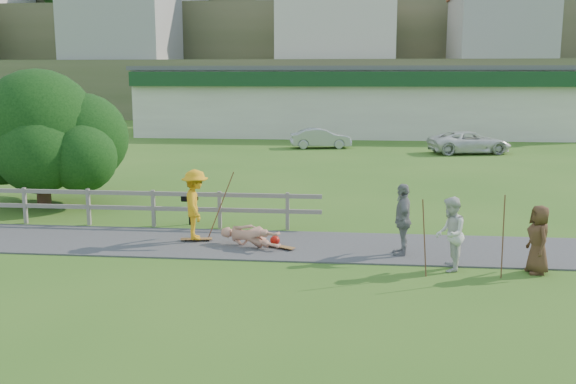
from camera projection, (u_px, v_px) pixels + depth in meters
The scene contains 20 objects.
ground at pixel (192, 260), 15.65m from camera, with size 260.00×260.00×0.00m, color #30601B.
path at pixel (206, 243), 17.12m from camera, with size 34.00×3.00×0.04m, color #3B3B3E.
fence at pixel (68, 201), 19.23m from camera, with size 15.05×0.10×1.10m.
strip_mall at pixel (357, 100), 48.97m from camera, with size 32.50×10.75×5.10m.
hillside at pixel (333, 12), 102.42m from camera, with size 220.00×67.00×47.50m.
skater_rider at pixel (196, 208), 17.11m from camera, with size 1.21×0.70×1.88m, color orange.
skater_fallen at pixel (250, 236), 16.66m from camera, with size 1.73×0.41×0.63m, color tan.
spectator_a at pixel (450, 234), 14.64m from camera, with size 0.83×0.65×1.72m, color silver.
spectator_b at pixel (403, 220), 15.84m from camera, with size 1.07×0.45×1.83m, color gray.
spectator_c at pixel (539, 239), 14.45m from camera, with size 0.77×0.50×1.57m, color #4D311E.
car_silver at pixel (321, 138), 39.66m from camera, with size 1.30×3.74×1.23m, color #A2A3A9.
car_white at pixel (470, 142), 36.83m from camera, with size 2.14×4.65×1.29m, color silver.
tree at pixel (41, 154), 22.15m from camera, with size 6.38×6.38×3.53m, color black, non-canonical shape.
bbq at pixel (190, 209), 19.25m from camera, with size 0.45×0.34×0.97m, color black, non-canonical shape.
longboard_rider at pixel (196, 241), 17.27m from camera, with size 0.84×0.20×0.09m, color brown, non-canonical shape.
longboard_fallen at pixel (280, 248), 16.53m from camera, with size 0.81×0.20×0.09m, color brown, non-canonical shape.
helmet at pixel (275, 240), 16.97m from camera, with size 0.26×0.26×0.26m, color #A6130B.
pole_rider at pixel (221, 203), 17.43m from camera, with size 0.03×0.03×2.02m, color brown.
pole_spec_left at pixel (424, 238), 14.19m from camera, with size 0.03×0.03×1.76m, color brown.
pole_spec_right at pixel (503, 237), 14.06m from camera, with size 0.03×0.03×1.88m, color brown.
Camera 1 is at (3.92, -14.78, 4.42)m, focal length 40.00 mm.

